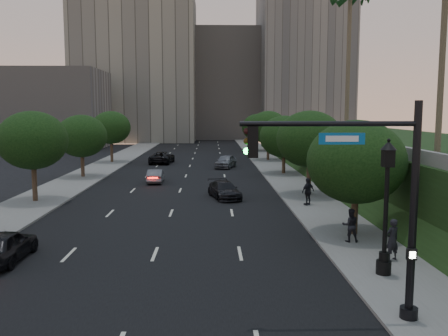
{
  "coord_description": "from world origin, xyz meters",
  "views": [
    {
      "loc": [
        2.68,
        -16.62,
        6.67
      ],
      "look_at": [
        3.35,
        8.97,
        3.6
      ],
      "focal_mm": 38.0,
      "sensor_mm": 36.0,
      "label": 1
    }
  ],
  "objects_px": {
    "sedan_mid_left": "(156,176)",
    "sedan_near_right": "(224,190)",
    "sedan_far_right": "(226,161)",
    "pedestrian_b": "(350,225)",
    "pedestrian_c": "(308,192)",
    "traffic_signal_mast": "(379,209)",
    "sedan_near_left": "(4,246)",
    "street_lamp": "(386,213)",
    "pedestrian_a": "(392,240)",
    "sedan_far_left": "(162,157)"
  },
  "relations": [
    {
      "from": "pedestrian_a",
      "to": "pedestrian_b",
      "type": "distance_m",
      "value": 3.14
    },
    {
      "from": "traffic_signal_mast",
      "to": "pedestrian_b",
      "type": "distance_m",
      "value": 9.41
    },
    {
      "from": "street_lamp",
      "to": "pedestrian_c",
      "type": "height_order",
      "value": "street_lamp"
    },
    {
      "from": "sedan_far_left",
      "to": "pedestrian_a",
      "type": "bearing_deg",
      "value": 114.87
    },
    {
      "from": "sedan_far_right",
      "to": "sedan_near_left",
      "type": "bearing_deg",
      "value": -91.46
    },
    {
      "from": "sedan_near_left",
      "to": "sedan_far_right",
      "type": "distance_m",
      "value": 36.67
    },
    {
      "from": "sedan_near_right",
      "to": "pedestrian_c",
      "type": "height_order",
      "value": "pedestrian_c"
    },
    {
      "from": "street_lamp",
      "to": "sedan_far_left",
      "type": "xyz_separation_m",
      "value": [
        -13.29,
        42.44,
        -1.86
      ]
    },
    {
      "from": "street_lamp",
      "to": "pedestrian_c",
      "type": "bearing_deg",
      "value": 90.8
    },
    {
      "from": "sedan_mid_left",
      "to": "sedan_near_right",
      "type": "height_order",
      "value": "sedan_near_right"
    },
    {
      "from": "sedan_near_left",
      "to": "pedestrian_c",
      "type": "distance_m",
      "value": 19.8
    },
    {
      "from": "street_lamp",
      "to": "pedestrian_a",
      "type": "relative_size",
      "value": 3.04
    },
    {
      "from": "traffic_signal_mast",
      "to": "sedan_near_right",
      "type": "height_order",
      "value": "traffic_signal_mast"
    },
    {
      "from": "sedan_far_right",
      "to": "pedestrian_c",
      "type": "xyz_separation_m",
      "value": [
        5.05,
        -23.28,
        0.31
      ]
    },
    {
      "from": "traffic_signal_mast",
      "to": "pedestrian_c",
      "type": "xyz_separation_m",
      "value": [
        1.57,
        18.24,
        -2.57
      ]
    },
    {
      "from": "pedestrian_a",
      "to": "pedestrian_c",
      "type": "xyz_separation_m",
      "value": [
        -1.2,
        12.38,
        0.03
      ]
    },
    {
      "from": "sedan_far_left",
      "to": "pedestrian_b",
      "type": "xyz_separation_m",
      "value": [
        13.32,
        -37.69,
        0.23
      ]
    },
    {
      "from": "traffic_signal_mast",
      "to": "pedestrian_b",
      "type": "height_order",
      "value": "traffic_signal_mast"
    },
    {
      "from": "sedan_far_left",
      "to": "pedestrian_c",
      "type": "bearing_deg",
      "value": 120.34
    },
    {
      "from": "sedan_near_right",
      "to": "pedestrian_a",
      "type": "xyz_separation_m",
      "value": [
        6.95,
        -15.89,
        0.43
      ]
    },
    {
      "from": "traffic_signal_mast",
      "to": "sedan_far_right",
      "type": "relative_size",
      "value": 1.51
    },
    {
      "from": "pedestrian_b",
      "to": "sedan_near_right",
      "type": "bearing_deg",
      "value": -61.66
    },
    {
      "from": "street_lamp",
      "to": "sedan_mid_left",
      "type": "height_order",
      "value": "street_lamp"
    },
    {
      "from": "sedan_far_right",
      "to": "sedan_mid_left",
      "type": "bearing_deg",
      "value": -105.1
    },
    {
      "from": "sedan_far_left",
      "to": "pedestrian_b",
      "type": "height_order",
      "value": "pedestrian_b"
    },
    {
      "from": "street_lamp",
      "to": "sedan_near_left",
      "type": "xyz_separation_m",
      "value": [
        -16.14,
        2.42,
        -1.9
      ]
    },
    {
      "from": "sedan_near_left",
      "to": "pedestrian_b",
      "type": "bearing_deg",
      "value": -171.35
    },
    {
      "from": "sedan_near_left",
      "to": "pedestrian_b",
      "type": "height_order",
      "value": "pedestrian_b"
    },
    {
      "from": "traffic_signal_mast",
      "to": "street_lamp",
      "type": "distance_m",
      "value": 4.57
    },
    {
      "from": "sedan_far_right",
      "to": "pedestrian_b",
      "type": "height_order",
      "value": "pedestrian_b"
    },
    {
      "from": "sedan_mid_left",
      "to": "pedestrian_a",
      "type": "bearing_deg",
      "value": 117.32
    },
    {
      "from": "traffic_signal_mast",
      "to": "sedan_near_right",
      "type": "distance_m",
      "value": 22.36
    },
    {
      "from": "sedan_mid_left",
      "to": "pedestrian_a",
      "type": "height_order",
      "value": "pedestrian_a"
    },
    {
      "from": "street_lamp",
      "to": "sedan_mid_left",
      "type": "bearing_deg",
      "value": 115.23
    },
    {
      "from": "pedestrian_b",
      "to": "traffic_signal_mast",
      "type": "bearing_deg",
      "value": 82.03
    },
    {
      "from": "sedan_far_left",
      "to": "sedan_near_right",
      "type": "distance_m",
      "value": 25.84
    },
    {
      "from": "traffic_signal_mast",
      "to": "sedan_near_left",
      "type": "height_order",
      "value": "traffic_signal_mast"
    },
    {
      "from": "traffic_signal_mast",
      "to": "sedan_far_left",
      "type": "bearing_deg",
      "value": 103.91
    },
    {
      "from": "sedan_near_right",
      "to": "sedan_far_right",
      "type": "relative_size",
      "value": 0.96
    },
    {
      "from": "sedan_far_left",
      "to": "pedestrian_a",
      "type": "height_order",
      "value": "pedestrian_a"
    },
    {
      "from": "sedan_near_right",
      "to": "traffic_signal_mast",
      "type": "bearing_deg",
      "value": -93.7
    },
    {
      "from": "pedestrian_b",
      "to": "sedan_far_right",
      "type": "bearing_deg",
      "value": -77.31
    },
    {
      "from": "sedan_mid_left",
      "to": "sedan_far_right",
      "type": "xyz_separation_m",
      "value": [
        6.93,
        11.57,
        0.15
      ]
    },
    {
      "from": "sedan_mid_left",
      "to": "pedestrian_b",
      "type": "height_order",
      "value": "pedestrian_b"
    },
    {
      "from": "pedestrian_c",
      "to": "traffic_signal_mast",
      "type": "bearing_deg",
      "value": 51.23
    },
    {
      "from": "sedan_far_left",
      "to": "sedan_near_right",
      "type": "xyz_separation_m",
      "value": [
        7.35,
        -24.78,
        -0.12
      ]
    },
    {
      "from": "traffic_signal_mast",
      "to": "sedan_far_left",
      "type": "xyz_separation_m",
      "value": [
        -11.52,
        46.53,
        -2.9
      ]
    },
    {
      "from": "street_lamp",
      "to": "sedan_far_right",
      "type": "distance_m",
      "value": 37.84
    },
    {
      "from": "sedan_far_right",
      "to": "street_lamp",
      "type": "bearing_deg",
      "value": -66.19
    },
    {
      "from": "street_lamp",
      "to": "pedestrian_b",
      "type": "xyz_separation_m",
      "value": [
        0.03,
        4.76,
        -1.64
      ]
    }
  ]
}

